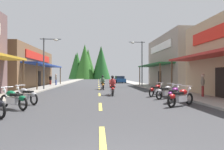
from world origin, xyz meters
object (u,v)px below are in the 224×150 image
Objects in this scene: motorcycle_parked_left_2 at (26,95)px; pedestrian_waiting at (56,79)px; rider_cruising_trailing at (103,84)px; motorcycle_parked_right_3 at (156,90)px; streetlamp_left at (47,56)px; motorcycle_parked_left_1 at (14,99)px; motorcycle_parked_right_0 at (180,97)px; motorcycle_parked_right_2 at (166,92)px; pedestrian_by_shop at (50,79)px; streetlamp_right at (139,57)px; rider_cruising_lead at (113,87)px; motorcycle_parked_right_1 at (174,94)px; pedestrian_browsing at (203,84)px; parked_car_curbside at (120,79)px.

pedestrian_waiting is at bearing -45.85° from motorcycle_parked_left_2.
motorcycle_parked_right_3 is at bearing -155.96° from rider_cruising_trailing.
streetlamp_left is 3.07× the size of motorcycle_parked_left_1.
motorcycle_parked_left_1 is at bearing 149.67° from motorcycle_parked_right_0.
pedestrian_by_shop is at bearing 89.76° from motorcycle_parked_right_2.
streetlamp_right reaches higher than rider_cruising_lead.
motorcycle_parked_left_1 is (-8.39, -1.61, 0.00)m from motorcycle_parked_right_1.
motorcycle_parked_left_2 is at bearing -123.15° from streetlamp_right.
streetlamp_left is 3.19× the size of motorcycle_parked_right_1.
motorcycle_parked_right_0 is 1.42m from motorcycle_parked_right_1.
rider_cruising_lead is at bearing -95.33° from motorcycle_parked_left_1.
motorcycle_parked_left_1 is at bearing 39.26° from pedestrian_browsing.
pedestrian_waiting reaches higher than motorcycle_parked_right_0.
pedestrian_browsing is 0.97× the size of pedestrian_waiting.
streetlamp_left is at bearing 106.45° from motorcycle_parked_right_2.
motorcycle_parked_right_0 is (9.55, -11.13, -3.17)m from streetlamp_left.
motorcycle_parked_right_1 is at bearing -133.35° from motorcycle_parked_left_1.
rider_cruising_lead reaches higher than motorcycle_parked_right_0.
motorcycle_parked_right_3 is (9.71, -6.54, -3.17)m from streetlamp_left.
pedestrian_waiting is at bearing -104.22° from pedestrian_by_shop.
motorcycle_parked_right_2 is at bearing 51.86° from motorcycle_parked_right_0.
motorcycle_parked_right_0 is 1.17× the size of motorcycle_parked_right_3.
motorcycle_parked_right_2 is 1.56m from motorcycle_parked_right_3.
streetlamp_left is at bearing 84.10° from motorcycle_parked_right_1.
motorcycle_parked_right_2 is 1.05× the size of pedestrian_waiting.
motorcycle_parked_right_2 is at bearing -132.21° from motorcycle_parked_left_2.
motorcycle_parked_right_1 is 0.99× the size of pedestrian_waiting.
pedestrian_waiting is (-11.82, 3.09, -3.02)m from streetlamp_right.
pedestrian_by_shop reaches higher than parked_car_curbside.
motorcycle_parked_right_3 is 19.92m from pedestrian_by_shop.
streetlamp_right is 3.44× the size of motorcycle_parked_left_1.
streetlamp_right is 13.48m from parked_car_curbside.
parked_car_curbside is at bearing -5.89° from rider_cruising_lead.
parked_car_curbside is (3.86, 17.48, 0.03)m from rider_cruising_trailing.
motorcycle_parked_right_3 and motorcycle_parked_left_2 have the same top height.
motorcycle_parked_right_2 is 8.69m from motorcycle_parked_left_2.
pedestrian_by_shop reaches higher than rider_cruising_trailing.
streetlamp_left is 10.30m from motorcycle_parked_left_2.
streetlamp_right is at bearing -21.14° from rider_cruising_lead.
streetlamp_left reaches higher than motorcycle_parked_left_2.
streetlamp_right is 19.26m from motorcycle_parked_left_1.
motorcycle_parked_left_1 is (-9.57, -16.34, -3.54)m from streetlamp_right.
pedestrian_waiting is at bearing 96.08° from streetlamp_left.
motorcycle_parked_right_0 and motorcycle_parked_right_3 have the same top height.
pedestrian_waiting reaches higher than motorcycle_parked_right_3.
pedestrian_browsing reaches higher than motorcycle_parked_right_3.
motorcycle_parked_right_1 is at bearing -111.27° from pedestrian_by_shop.
motorcycle_parked_right_0 is 12.23m from rider_cruising_trailing.
pedestrian_by_shop is (-11.74, 16.09, 0.45)m from motorcycle_parked_right_3.
rider_cruising_trailing is (4.49, 10.23, 0.17)m from motorcycle_parked_left_2.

